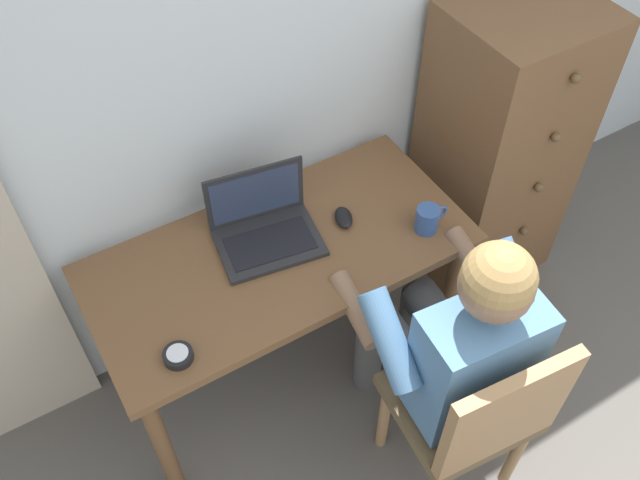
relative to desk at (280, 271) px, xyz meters
name	(u,v)px	position (x,y,z in m)	size (l,w,h in m)	color
wall_back	(345,19)	(0.48, 0.38, 0.62)	(4.80, 0.05, 2.50)	silver
desk	(280,271)	(0.00, 0.00, 0.00)	(1.29, 0.62, 0.73)	brown
dresser	(497,151)	(1.05, 0.09, 0.00)	(0.53, 0.49, 1.26)	brown
chair	(474,413)	(0.29, -0.72, -0.12)	(0.45, 0.44, 0.90)	brown
person_seated	(450,336)	(0.31, -0.54, 0.06)	(0.56, 0.61, 1.22)	#4C4C4C
laptop	(264,226)	(-0.01, 0.09, 0.16)	(0.37, 0.30, 0.24)	#232326
computer_mouse	(344,217)	(0.26, 0.01, 0.12)	(0.06, 0.10, 0.03)	black
desk_clock	(178,356)	(-0.45, -0.21, 0.12)	(0.09, 0.09, 0.03)	black
coffee_mug	(429,218)	(0.49, -0.17, 0.15)	(0.12, 0.08, 0.09)	#33518C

